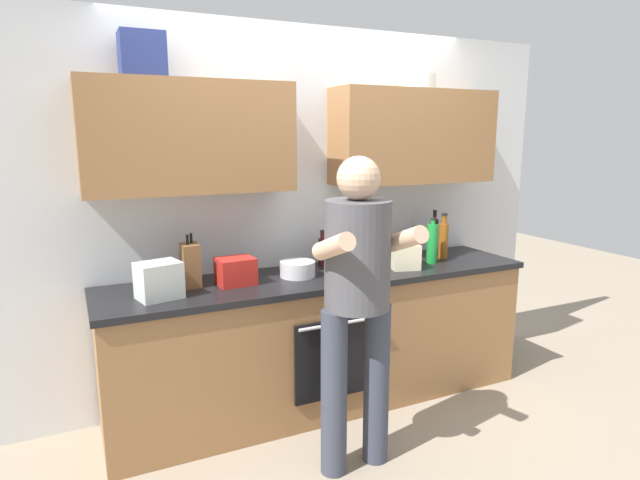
{
  "coord_description": "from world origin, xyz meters",
  "views": [
    {
      "loc": [
        -1.46,
        -3.02,
        1.79
      ],
      "look_at": [
        -0.08,
        -0.1,
        1.15
      ],
      "focal_mm": 29.96,
      "sensor_mm": 36.0,
      "label": 1
    }
  ],
  "objects_px": {
    "person_standing": "(357,290)",
    "bottle_oil": "(415,244)",
    "knife_block": "(190,265)",
    "bottle_soda": "(432,243)",
    "cup_stoneware": "(343,262)",
    "bottle_syrup": "(443,239)",
    "grocery_bag_rice": "(404,256)",
    "bottle_soy": "(434,236)",
    "bottle_wine": "(322,251)",
    "grocery_bag_crisps": "(236,271)",
    "bottle_vinegar": "(357,250)",
    "grocery_bag_produce": "(159,280)",
    "mixing_bowl": "(298,269)"
  },
  "relations": [
    {
      "from": "bottle_vinegar",
      "to": "bottle_syrup",
      "type": "distance_m",
      "value": 0.65
    },
    {
      "from": "knife_block",
      "to": "grocery_bag_rice",
      "type": "relative_size",
      "value": 1.56
    },
    {
      "from": "person_standing",
      "to": "bottle_syrup",
      "type": "height_order",
      "value": "person_standing"
    },
    {
      "from": "grocery_bag_produce",
      "to": "bottle_oil",
      "type": "bearing_deg",
      "value": 7.55
    },
    {
      "from": "bottle_wine",
      "to": "cup_stoneware",
      "type": "xyz_separation_m",
      "value": [
        0.08,
        -0.16,
        -0.06
      ]
    },
    {
      "from": "bottle_vinegar",
      "to": "bottle_wine",
      "type": "distance_m",
      "value": 0.27
    },
    {
      "from": "cup_stoneware",
      "to": "grocery_bag_produce",
      "type": "height_order",
      "value": "grocery_bag_produce"
    },
    {
      "from": "person_standing",
      "to": "knife_block",
      "type": "relative_size",
      "value": 5.3
    },
    {
      "from": "mixing_bowl",
      "to": "grocery_bag_produce",
      "type": "xyz_separation_m",
      "value": [
        -0.87,
        -0.1,
        0.05
      ]
    },
    {
      "from": "bottle_vinegar",
      "to": "knife_block",
      "type": "distance_m",
      "value": 1.21
    },
    {
      "from": "grocery_bag_rice",
      "to": "grocery_bag_produce",
      "type": "relative_size",
      "value": 0.9
    },
    {
      "from": "bottle_soy",
      "to": "knife_block",
      "type": "xyz_separation_m",
      "value": [
        -1.84,
        -0.09,
        -0.01
      ]
    },
    {
      "from": "bottle_soy",
      "to": "grocery_bag_crisps",
      "type": "relative_size",
      "value": 1.54
    },
    {
      "from": "bottle_soda",
      "to": "bottle_syrup",
      "type": "relative_size",
      "value": 0.97
    },
    {
      "from": "cup_stoneware",
      "to": "bottle_soda",
      "type": "bearing_deg",
      "value": -8.69
    },
    {
      "from": "bottle_vinegar",
      "to": "knife_block",
      "type": "bearing_deg",
      "value": -173.95
    },
    {
      "from": "bottle_soy",
      "to": "bottle_vinegar",
      "type": "xyz_separation_m",
      "value": [
        -0.64,
        0.04,
        -0.06
      ]
    },
    {
      "from": "bottle_oil",
      "to": "grocery_bag_produce",
      "type": "bearing_deg",
      "value": -172.45
    },
    {
      "from": "person_standing",
      "to": "bottle_oil",
      "type": "relative_size",
      "value": 7.46
    },
    {
      "from": "bottle_soda",
      "to": "bottle_syrup",
      "type": "bearing_deg",
      "value": 26.59
    },
    {
      "from": "bottle_soy",
      "to": "knife_block",
      "type": "distance_m",
      "value": 1.84
    },
    {
      "from": "person_standing",
      "to": "bottle_oil",
      "type": "bearing_deg",
      "value": 42.02
    },
    {
      "from": "bottle_vinegar",
      "to": "knife_block",
      "type": "height_order",
      "value": "knife_block"
    },
    {
      "from": "person_standing",
      "to": "grocery_bag_crisps",
      "type": "bearing_deg",
      "value": 120.67
    },
    {
      "from": "knife_block",
      "to": "bottle_syrup",
      "type": "bearing_deg",
      "value": -1.48
    },
    {
      "from": "bottle_syrup",
      "to": "grocery_bag_rice",
      "type": "xyz_separation_m",
      "value": [
        -0.42,
        -0.12,
        -0.06
      ]
    },
    {
      "from": "knife_block",
      "to": "grocery_bag_rice",
      "type": "xyz_separation_m",
      "value": [
        1.4,
        -0.16,
        -0.05
      ]
    },
    {
      "from": "bottle_oil",
      "to": "mixing_bowl",
      "type": "bearing_deg",
      "value": -171.4
    },
    {
      "from": "bottle_soy",
      "to": "bottle_syrup",
      "type": "bearing_deg",
      "value": -97.45
    },
    {
      "from": "bottle_soy",
      "to": "bottle_wine",
      "type": "distance_m",
      "value": 0.91
    },
    {
      "from": "knife_block",
      "to": "grocery_bag_crisps",
      "type": "bearing_deg",
      "value": -15.46
    },
    {
      "from": "grocery_bag_rice",
      "to": "grocery_bag_crisps",
      "type": "bearing_deg",
      "value": 175.35
    },
    {
      "from": "bottle_wine",
      "to": "bottle_syrup",
      "type": "bearing_deg",
      "value": -11.18
    },
    {
      "from": "bottle_vinegar",
      "to": "grocery_bag_produce",
      "type": "height_order",
      "value": "bottle_vinegar"
    },
    {
      "from": "bottle_oil",
      "to": "bottle_vinegar",
      "type": "distance_m",
      "value": 0.47
    },
    {
      "from": "person_standing",
      "to": "bottle_soda",
      "type": "relative_size",
      "value": 5.26
    },
    {
      "from": "bottle_soda",
      "to": "mixing_bowl",
      "type": "bearing_deg",
      "value": 176.43
    },
    {
      "from": "bottle_oil",
      "to": "bottle_vinegar",
      "type": "height_order",
      "value": "bottle_oil"
    },
    {
      "from": "bottle_oil",
      "to": "grocery_bag_produce",
      "type": "distance_m",
      "value": 1.89
    },
    {
      "from": "cup_stoneware",
      "to": "mixing_bowl",
      "type": "xyz_separation_m",
      "value": [
        -0.35,
        -0.04,
        0.0
      ]
    },
    {
      "from": "bottle_vinegar",
      "to": "bottle_wine",
      "type": "xyz_separation_m",
      "value": [
        -0.27,
        0.0,
        0.02
      ]
    },
    {
      "from": "bottle_oil",
      "to": "grocery_bag_crisps",
      "type": "xyz_separation_m",
      "value": [
        -1.42,
        -0.16,
        -0.01
      ]
    },
    {
      "from": "grocery_bag_produce",
      "to": "bottle_soda",
      "type": "bearing_deg",
      "value": 1.04
    },
    {
      "from": "bottle_soda",
      "to": "knife_block",
      "type": "relative_size",
      "value": 1.01
    },
    {
      "from": "grocery_bag_rice",
      "to": "grocery_bag_produce",
      "type": "bearing_deg",
      "value": 179.91
    },
    {
      "from": "knife_block",
      "to": "bottle_soda",
      "type": "bearing_deg",
      "value": -4.37
    },
    {
      "from": "person_standing",
      "to": "grocery_bag_produce",
      "type": "distance_m",
      "value": 1.1
    },
    {
      "from": "bottle_vinegar",
      "to": "knife_block",
      "type": "xyz_separation_m",
      "value": [
        -1.2,
        -0.13,
        0.04
      ]
    },
    {
      "from": "bottle_soda",
      "to": "cup_stoneware",
      "type": "bearing_deg",
      "value": 171.31
    },
    {
      "from": "grocery_bag_crisps",
      "to": "bottle_oil",
      "type": "bearing_deg",
      "value": 6.37
    }
  ]
}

